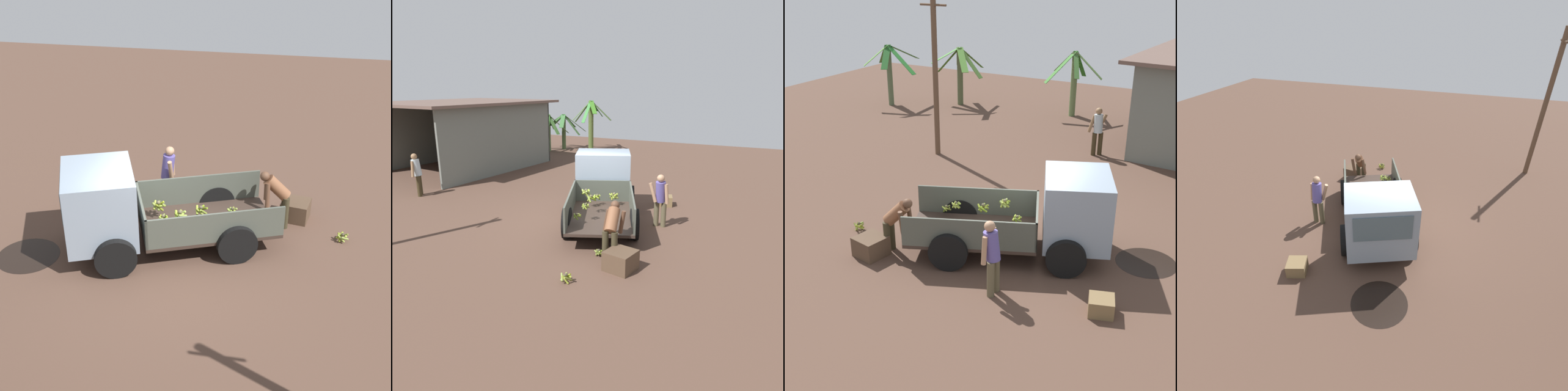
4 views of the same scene
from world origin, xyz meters
TOP-DOWN VIEW (x-y plane):
  - ground at (0.00, 0.00)m, footprint 36.00×36.00m
  - mud_patch_0 at (2.87, 0.75)m, footprint 1.35×1.35m
  - cargo_truck at (0.89, 0.10)m, footprint 4.81×3.37m
  - utility_pole at (-5.24, 4.64)m, footprint 0.95×0.18m
  - banana_palm_0 at (-10.83, 9.31)m, footprint 2.45×2.62m
  - banana_palm_1 at (-8.11, 10.92)m, footprint 2.31×2.46m
  - banana_palm_2 at (-2.95, 11.57)m, footprint 2.32×1.89m
  - person_foreground_visitor at (0.40, -1.98)m, footprint 0.37×0.61m
  - person_worker_loading at (-2.27, -1.56)m, footprint 0.74×0.59m
  - person_bystander_near_shed at (-0.43, 7.24)m, footprint 0.58×0.62m
  - banana_bunch_on_ground_0 at (-2.27, -1.21)m, footprint 0.21×0.23m
  - banana_bunch_on_ground_1 at (-3.79, -1.14)m, footprint 0.29×0.29m
  - wooden_crate_0 at (-2.71, -1.97)m, footprint 0.74×0.74m
  - wooden_crate_1 at (2.56, -1.56)m, footprint 0.61×0.61m

SIDE VIEW (x-z plane):
  - ground at x=0.00m, z-range 0.00..0.00m
  - mud_patch_0 at x=2.87m, z-range 0.00..0.01m
  - banana_bunch_on_ground_0 at x=-2.27m, z-range 0.01..0.19m
  - banana_bunch_on_ground_1 at x=-3.79m, z-range 0.01..0.23m
  - wooden_crate_1 at x=2.56m, z-range 0.00..0.34m
  - wooden_crate_0 at x=-2.71m, z-range 0.00..0.46m
  - person_worker_loading at x=-2.27m, z-range 0.11..1.51m
  - person_foreground_visitor at x=0.40m, z-range 0.09..1.70m
  - person_bystander_near_shed at x=-0.43m, z-range 0.09..1.73m
  - cargo_truck at x=0.89m, z-range 0.05..2.00m
  - banana_palm_1 at x=-8.11m, z-range 0.15..2.73m
  - banana_palm_2 at x=-2.95m, z-range 0.11..2.83m
  - banana_palm_0 at x=-10.83m, z-range 0.16..2.87m
  - utility_pole at x=-5.24m, z-range 0.06..5.41m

